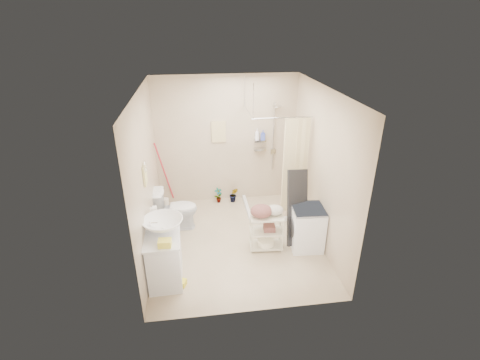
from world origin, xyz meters
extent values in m
plane|color=#C1AF91|center=(0.00, 0.00, 0.00)|extent=(3.20, 3.20, 0.00)
cube|color=silver|center=(0.00, 0.00, 2.60)|extent=(2.80, 3.20, 0.04)
cube|color=#C3B197|center=(0.00, 1.60, 1.30)|extent=(2.80, 0.04, 2.60)
cube|color=#C3B197|center=(0.00, -1.60, 1.30)|extent=(2.80, 0.04, 2.60)
cube|color=#C3B197|center=(-1.40, 0.00, 1.30)|extent=(0.04, 3.20, 2.60)
cube|color=#C3B197|center=(1.40, 0.00, 1.30)|extent=(0.04, 3.20, 2.60)
cube|color=silver|center=(-1.16, -0.74, 0.39)|extent=(0.52, 0.90, 0.78)
imported|color=silver|center=(-1.14, -0.70, 0.88)|extent=(0.62, 0.62, 0.20)
cube|color=#E4DB47|center=(-1.10, -1.07, 0.83)|extent=(0.18, 0.14, 0.10)
cube|color=yellow|center=(-0.95, -0.97, 0.06)|extent=(0.27, 0.24, 0.12)
imported|color=silver|center=(-1.04, 0.60, 0.39)|extent=(0.78, 0.46, 0.78)
imported|color=brown|center=(-0.20, 1.45, 0.16)|extent=(0.21, 0.19, 0.33)
imported|color=brown|center=(0.12, 1.44, 0.16)|extent=(0.20, 0.17, 0.32)
cube|color=#C9BB87|center=(-0.15, 1.58, 1.50)|extent=(0.28, 0.03, 0.42)
imported|color=white|center=(0.61, 1.53, 1.43)|extent=(0.11, 0.11, 0.23)
imported|color=#394AA7|center=(0.73, 1.52, 1.42)|extent=(0.11, 0.11, 0.19)
cube|color=white|center=(1.14, -0.29, 0.37)|extent=(0.54, 0.56, 0.74)
camera|label=1|loc=(-0.63, -4.98, 3.56)|focal=26.00mm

